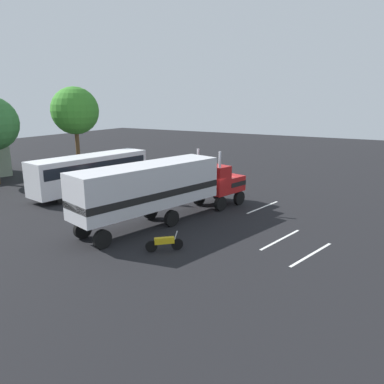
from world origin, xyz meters
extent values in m
plane|color=black|center=(0.00, 0.00, 0.00)|extent=(120.00, 120.00, 0.00)
cube|color=silver|center=(1.63, -3.50, 0.01)|extent=(4.33, 1.10, 0.01)
cube|color=silver|center=(-4.37, -6.69, 0.01)|extent=(4.31, 1.19, 0.01)
cube|color=silver|center=(-5.69, -8.78, 0.01)|extent=(4.28, 1.35, 0.01)
cube|color=#B21919|center=(1.41, -0.43, 1.70)|extent=(2.39, 2.88, 1.20)
cube|color=#B21919|center=(-0.14, -0.02, 2.20)|extent=(2.00, 2.78, 2.20)
cube|color=silver|center=(2.31, -0.68, 1.70)|extent=(0.62, 2.05, 1.08)
cube|color=black|center=(1.41, -0.43, 1.76)|extent=(2.40, 2.92, 0.36)
cylinder|color=silver|center=(-0.38, 1.19, 2.80)|extent=(0.18, 0.18, 3.40)
cylinder|color=silver|center=(-0.95, -0.94, 2.80)|extent=(0.18, 0.18, 3.40)
cube|color=silver|center=(-6.27, 1.63, 2.75)|extent=(10.82, 5.23, 2.80)
cube|color=black|center=(-6.27, 1.63, 2.33)|extent=(10.83, 5.27, 0.44)
cylinder|color=silver|center=(0.60, 1.13, 0.95)|extent=(1.42, 0.96, 0.64)
cylinder|color=black|center=(1.98, 0.55, 0.55)|extent=(1.14, 0.58, 1.10)
cylinder|color=black|center=(1.41, -1.57, 0.55)|extent=(1.14, 0.58, 1.10)
cylinder|color=black|center=(-0.24, 1.15, 0.55)|extent=(1.14, 0.58, 1.10)
cylinder|color=black|center=(-0.81, -0.98, 0.55)|extent=(1.14, 0.58, 1.10)
cylinder|color=black|center=(-5.02, 2.43, 0.55)|extent=(1.14, 0.58, 1.10)
cylinder|color=black|center=(-5.59, 0.31, 0.55)|extent=(1.14, 0.58, 1.10)
cylinder|color=black|center=(-10.09, 3.79, 0.55)|extent=(1.14, 0.58, 1.10)
cylinder|color=black|center=(-10.66, 1.67, 0.55)|extent=(1.14, 0.58, 1.10)
cylinder|color=#2D3347|center=(-1.31, 3.17, 0.41)|extent=(0.18, 0.18, 0.82)
cylinder|color=#2D3347|center=(-1.43, 3.25, 0.41)|extent=(0.18, 0.18, 0.82)
cylinder|color=#A5728C|center=(-1.37, 3.21, 1.11)|extent=(0.34, 0.34, 0.58)
sphere|color=tan|center=(-1.37, 3.21, 1.51)|extent=(0.23, 0.23, 0.23)
cube|color=black|center=(-1.26, 3.37, 1.14)|extent=(0.31, 0.28, 0.36)
cube|color=silver|center=(-1.62, 11.33, 1.95)|extent=(11.27, 4.33, 2.90)
cube|color=black|center=(-1.62, 11.33, 2.53)|extent=(10.63, 4.26, 0.90)
cylinder|color=black|center=(2.61, 11.76, 0.50)|extent=(1.03, 0.44, 1.00)
cylinder|color=black|center=(2.24, 9.54, 0.50)|extent=(1.03, 0.44, 1.00)
cylinder|color=black|center=(-5.09, 13.05, 0.50)|extent=(1.03, 0.44, 1.00)
cylinder|color=black|center=(-5.46, 10.83, 0.50)|extent=(1.03, 0.44, 1.00)
cylinder|color=black|center=(-8.74, -2.10, 0.33)|extent=(0.52, 0.55, 0.66)
cylinder|color=black|center=(-9.72, -1.03, 0.33)|extent=(0.52, 0.55, 0.66)
cube|color=gold|center=(-9.23, -1.56, 0.61)|extent=(0.92, 0.97, 0.36)
cylinder|color=silver|center=(-8.81, -2.02, 0.78)|extent=(0.24, 0.26, 0.69)
cylinder|color=brown|center=(3.83, 18.62, 2.61)|extent=(0.44, 0.44, 5.22)
sphere|color=#378428|center=(3.83, 18.62, 6.99)|extent=(5.06, 5.06, 5.06)
camera|label=1|loc=(-24.95, -12.29, 8.19)|focal=34.33mm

